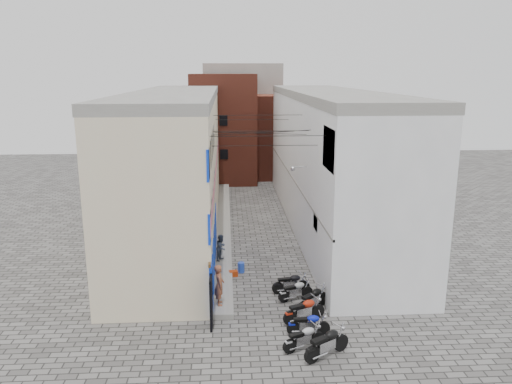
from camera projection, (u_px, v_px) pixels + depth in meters
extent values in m
plane|color=#4F4C4A|center=(272.00, 319.00, 21.09)|extent=(90.00, 90.00, 0.00)
cube|color=gray|center=(224.00, 225.00, 33.56)|extent=(0.90, 26.00, 0.25)
cube|color=beige|center=(177.00, 165.00, 32.41)|extent=(5.00, 26.00, 8.50)
cube|color=pink|center=(215.00, 169.00, 32.62)|extent=(0.10, 26.00, 0.80)
cube|color=#0D35C8|center=(214.00, 251.00, 25.39)|extent=(0.12, 10.20, 2.40)
cube|color=#0D35C8|center=(212.00, 174.00, 24.45)|extent=(0.10, 10.20, 4.00)
cube|color=gray|center=(175.00, 95.00, 31.36)|extent=(5.10, 26.00, 0.50)
cube|color=black|center=(211.00, 301.00, 20.30)|extent=(0.10, 1.20, 2.20)
cube|color=silver|center=(329.00, 164.00, 33.01)|extent=(5.00, 26.00, 8.50)
cube|color=#0D35C8|center=(330.00, 149.00, 21.06)|extent=(0.10, 2.40, 1.80)
cube|color=white|center=(317.00, 222.00, 24.42)|extent=(0.08, 1.00, 0.70)
cylinder|color=#B2B2B7|center=(300.00, 167.00, 26.79)|extent=(0.80, 0.06, 0.06)
sphere|color=#B2B2B7|center=(293.00, 169.00, 26.79)|extent=(0.28, 0.28, 0.28)
cube|color=gray|center=(332.00, 95.00, 31.95)|extent=(5.10, 26.00, 0.50)
cube|color=gray|center=(292.00, 177.00, 33.06)|extent=(0.10, 26.00, 0.12)
cube|color=maroon|center=(224.00, 128.00, 46.97)|extent=(6.00, 6.00, 10.00)
cube|color=maroon|center=(274.00, 136.00, 49.44)|extent=(5.00, 6.00, 8.00)
cube|color=gray|center=(243.00, 117.00, 52.79)|extent=(8.00, 5.00, 11.00)
cube|color=black|center=(246.00, 173.00, 45.26)|extent=(2.00, 0.30, 2.40)
cylinder|color=black|center=(269.00, 136.00, 21.27)|extent=(5.20, 0.02, 0.02)
cylinder|color=black|center=(265.00, 146.00, 23.38)|extent=(5.20, 0.02, 0.02)
cylinder|color=black|center=(261.00, 131.00, 25.71)|extent=(5.20, 0.02, 0.02)
cylinder|color=black|center=(258.00, 115.00, 28.00)|extent=(5.20, 0.02, 0.02)
cylinder|color=black|center=(255.00, 132.00, 31.21)|extent=(5.20, 0.02, 0.02)
cylinder|color=black|center=(252.00, 120.00, 34.01)|extent=(5.20, 0.02, 0.02)
cylinder|color=black|center=(263.00, 132.00, 24.23)|extent=(5.65, 2.07, 0.02)
cylinder|color=black|center=(259.00, 133.00, 27.24)|extent=(5.80, 1.58, 0.02)
imported|color=#955236|center=(219.00, 285.00, 21.66)|extent=(0.49, 0.70, 1.82)
imported|color=#394355|center=(221.00, 247.00, 26.83)|extent=(0.80, 0.87, 1.44)
cylinder|color=blue|center=(241.00, 267.00, 25.93)|extent=(0.44, 0.44, 0.53)
cylinder|color=#2244AB|center=(240.00, 267.00, 26.09)|extent=(0.35, 0.35, 0.45)
cube|color=#A5300B|center=(233.00, 273.00, 25.48)|extent=(0.48, 0.39, 0.27)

